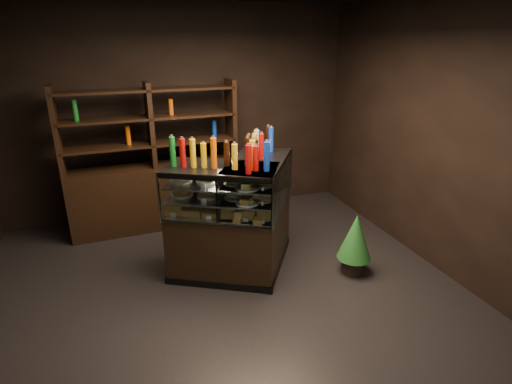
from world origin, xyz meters
TOP-DOWN VIEW (x-y plane):
  - ground at (0.00, 0.00)m, footprint 5.00×5.00m
  - room_shell at (0.00, 0.00)m, footprint 5.02×5.02m
  - display_case at (0.33, 0.56)m, footprint 1.65×1.31m
  - food_display at (0.33, 0.55)m, footprint 1.33×1.02m
  - bottles_top at (0.33, 0.56)m, footprint 1.17×0.88m
  - potted_conifer at (1.52, 0.08)m, footprint 0.38×0.38m
  - back_shelving at (-0.45, 2.05)m, footprint 2.31×0.55m

SIDE VIEW (x-z plane):
  - ground at x=0.00m, z-range 0.00..0.00m
  - display_case at x=0.33m, z-range -0.21..1.08m
  - potted_conifer at x=1.52m, z-range 0.06..0.87m
  - back_shelving at x=-0.45m, z-range -0.39..1.61m
  - food_display at x=0.33m, z-range 0.77..1.18m
  - bottles_top at x=0.33m, z-range 1.27..1.57m
  - room_shell at x=0.00m, z-range 0.44..3.45m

